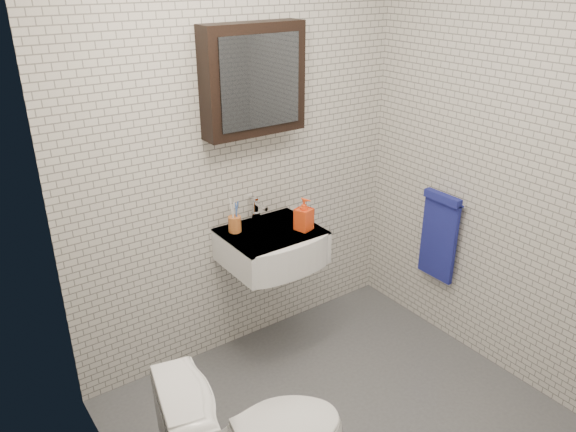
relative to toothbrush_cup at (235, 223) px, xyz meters
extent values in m
cube|color=#4D5055|center=(0.13, -0.89, -0.90)|extent=(2.20, 2.00, 0.01)
cube|color=silver|center=(0.13, 0.11, 0.35)|extent=(2.20, 0.02, 2.50)
cube|color=silver|center=(0.13, -1.89, 0.35)|extent=(2.20, 0.02, 2.50)
cube|color=silver|center=(-0.97, -0.89, 0.35)|extent=(0.02, 2.00, 2.50)
cube|color=silver|center=(1.23, -0.89, 0.35)|extent=(0.02, 2.00, 2.50)
cube|color=white|center=(0.18, -0.11, -0.15)|extent=(0.55, 0.45, 0.20)
cylinder|color=silver|center=(0.18, -0.09, -0.06)|extent=(0.31, 0.31, 0.02)
cylinder|color=silver|center=(0.18, -0.09, -0.06)|extent=(0.04, 0.04, 0.01)
cube|color=white|center=(0.18, -0.11, -0.06)|extent=(0.55, 0.45, 0.01)
cylinder|color=silver|center=(0.18, 0.05, -0.02)|extent=(0.06, 0.06, 0.06)
cylinder|color=silver|center=(0.18, 0.05, 0.04)|extent=(0.03, 0.03, 0.08)
cylinder|color=silver|center=(0.18, -0.01, 0.07)|extent=(0.02, 0.12, 0.02)
cube|color=silver|center=(0.18, 0.08, 0.09)|extent=(0.02, 0.09, 0.01)
cube|color=black|center=(0.18, 0.04, 0.80)|extent=(0.60, 0.14, 0.60)
cube|color=#3F444C|center=(0.18, -0.03, 0.80)|extent=(0.49, 0.01, 0.49)
cylinder|color=silver|center=(1.19, -0.54, 0.05)|extent=(0.02, 0.30, 0.02)
cylinder|color=silver|center=(1.21, -0.41, 0.05)|extent=(0.04, 0.02, 0.02)
cylinder|color=silver|center=(1.21, -0.67, 0.05)|extent=(0.04, 0.02, 0.02)
cube|color=navy|center=(1.17, -0.54, -0.22)|extent=(0.03, 0.26, 0.54)
cube|color=navy|center=(1.16, -0.54, 0.06)|extent=(0.05, 0.26, 0.05)
cylinder|color=#BD672F|center=(0.00, 0.00, -0.01)|extent=(0.08, 0.08, 0.09)
cylinder|color=white|center=(-0.01, -0.01, 0.06)|extent=(0.02, 0.03, 0.18)
cylinder|color=#3C66C3|center=(0.01, -0.01, 0.05)|extent=(0.01, 0.02, 0.16)
cylinder|color=white|center=(0.00, 0.01, 0.06)|extent=(0.02, 0.03, 0.19)
cylinder|color=#3C66C3|center=(0.02, 0.01, 0.05)|extent=(0.02, 0.04, 0.17)
imported|color=orange|center=(0.34, -0.21, 0.05)|extent=(0.11, 0.11, 0.20)
camera|label=1|loc=(-1.45, -2.58, 1.37)|focal=35.00mm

